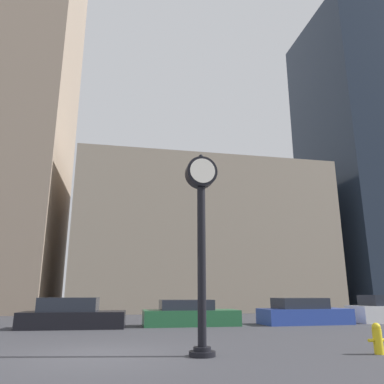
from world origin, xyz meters
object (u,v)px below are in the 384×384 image
object	(u,v)px
car_black	(72,315)
fire_hydrant_near	(377,338)
car_green	(190,315)
car_blue	(303,313)
street_clock	(201,224)

from	to	relation	value
car_black	fire_hydrant_near	distance (m)	12.32
car_green	car_blue	distance (m)	5.75
street_clock	car_black	bearing A→B (deg)	115.52
car_blue	fire_hydrant_near	distance (m)	9.43
car_black	street_clock	bearing A→B (deg)	-61.20
car_green	fire_hydrant_near	bearing A→B (deg)	-70.64
street_clock	fire_hydrant_near	bearing A→B (deg)	-7.13
car_black	car_blue	xyz separation A→B (m)	(11.09, 0.12, -0.01)
car_black	car_green	distance (m)	5.35
car_green	car_blue	size ratio (longest dim) A/B	1.01
street_clock	car_black	size ratio (longest dim) A/B	1.15
car_green	car_blue	xyz separation A→B (m)	(5.75, -0.19, 0.03)
street_clock	car_green	bearing A→B (deg)	81.21
street_clock	car_green	distance (m)	9.23
car_black	car_blue	world-z (taller)	car_black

